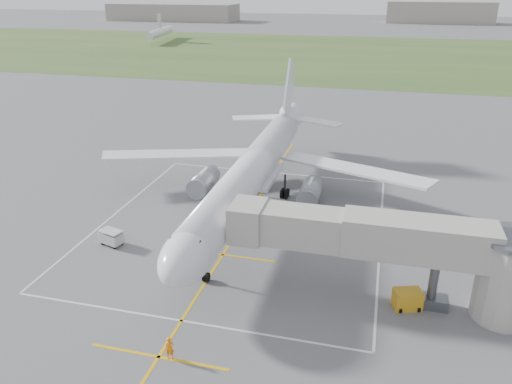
% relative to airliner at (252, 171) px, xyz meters
% --- Properties ---
extents(ground, '(700.00, 700.00, 0.00)m').
position_rel_airliner_xyz_m(ground, '(0.00, -0.75, -4.39)').
color(ground, '#5D5D60').
rests_on(ground, ground).
extents(grass_strip, '(700.00, 120.00, 0.02)m').
position_rel_airliner_xyz_m(grass_strip, '(0.00, 129.25, -4.38)').
color(grass_strip, '#345425').
rests_on(grass_strip, ground).
extents(apron_markings, '(28.20, 60.00, 0.01)m').
position_rel_airliner_xyz_m(apron_markings, '(0.00, -6.57, -4.38)').
color(apron_markings, gold).
rests_on(apron_markings, ground).
extents(airliner, '(38.93, 46.75, 13.52)m').
position_rel_airliner_xyz_m(airliner, '(0.00, 0.00, 0.00)').
color(airliner, silver).
rests_on(airliner, ground).
extents(jet_bridge, '(23.40, 5.00, 7.20)m').
position_rel_airliner_xyz_m(jet_bridge, '(15.72, -14.25, 0.35)').
color(jet_bridge, '#A29A92').
rests_on(jet_bridge, ground).
extents(gpu_unit, '(2.38, 1.98, 1.54)m').
position_rel_airliner_xyz_m(gpu_unit, '(16.26, -14.92, -3.63)').
color(gpu_unit, gold).
rests_on(gpu_unit, ground).
extents(baggage_cart, '(2.42, 1.83, 1.49)m').
position_rel_airliner_xyz_m(baggage_cart, '(-10.86, -11.55, -3.63)').
color(baggage_cart, '#BBBBBB').
rests_on(baggage_cart, ground).
extents(ramp_worker_nose, '(0.71, 0.60, 1.66)m').
position_rel_airliner_xyz_m(ramp_worker_nose, '(0.82, -24.67, -3.56)').
color(ramp_worker_nose, orange).
rests_on(ramp_worker_nose, ground).
extents(ramp_worker_wing, '(1.11, 1.07, 1.80)m').
position_rel_airliner_xyz_m(ramp_worker_wing, '(-3.32, 1.10, -3.49)').
color(ramp_worker_wing, '#DA5206').
rests_on(ramp_worker_wing, ground).
extents(distant_hangars, '(345.00, 49.00, 12.00)m').
position_rel_airliner_xyz_m(distant_hangars, '(-16.15, 264.44, 0.78)').
color(distant_hangars, gray).
rests_on(distant_hangars, ground).
extents(distant_aircraft, '(201.98, 54.27, 8.85)m').
position_rel_airliner_xyz_m(distant_aircraft, '(14.69, 161.52, -0.80)').
color(distant_aircraft, silver).
rests_on(distant_aircraft, ground).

